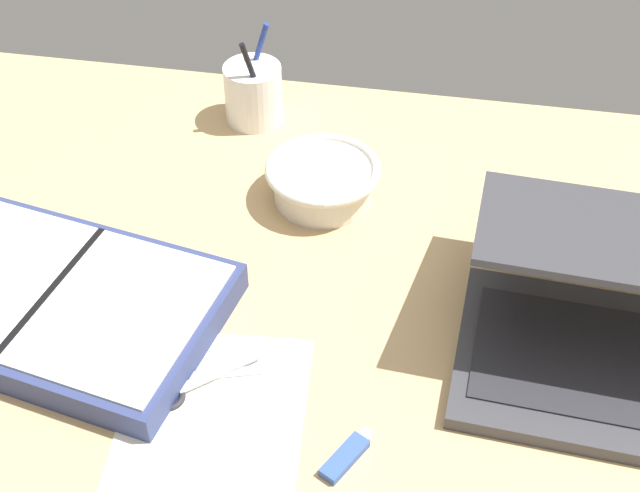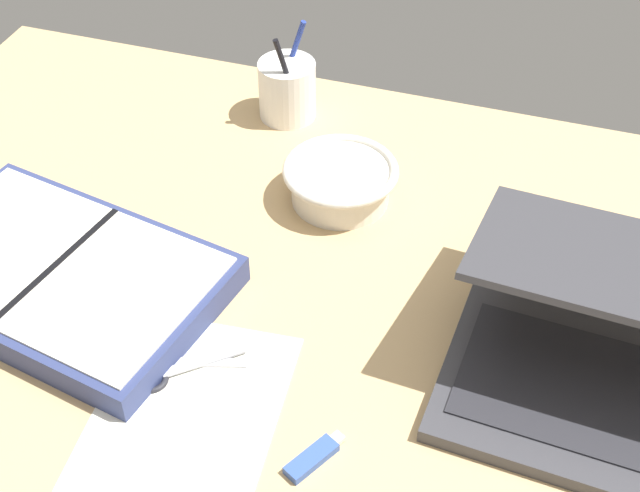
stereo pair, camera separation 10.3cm
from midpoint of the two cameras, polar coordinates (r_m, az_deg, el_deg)
The scene contains 8 objects.
desk_top at distance 104.35cm, azimuth 2.55°, elevation -5.48°, with size 140.00×100.00×2.00cm, color tan.
laptop at distance 100.18cm, azimuth 20.33°, elevation -6.45°, with size 32.50×32.86×16.15cm.
bowl at distance 118.06cm, azimuth 3.81°, elevation 4.07°, with size 15.36×15.36×5.50cm.
pen_cup at distance 133.02cm, azimuth 0.13°, elevation 9.92°, with size 8.46×8.46×14.68cm.
planner at distance 109.16cm, azimuth -13.77°, elevation -2.03°, with size 42.04×31.09×4.15cm.
scissors at distance 99.47cm, azimuth -7.07°, elevation -7.93°, with size 12.45×9.46×0.80cm.
paper_sheet_front at distance 94.61cm, azimuth -5.89°, elevation -11.78°, with size 19.27×29.80×0.16cm, color silver.
usb_drive at distance 91.82cm, azimuth 2.85°, elevation -13.55°, with size 4.85×7.09×1.00cm.
Camera 2 is at (21.98, -65.97, 78.98)cm, focal length 50.00 mm.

